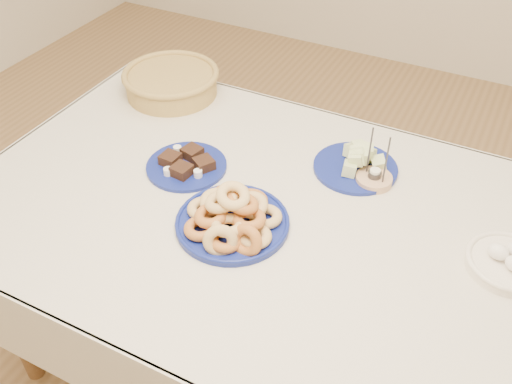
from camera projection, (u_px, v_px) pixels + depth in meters
ground at (262, 363)px, 2.06m from camera, size 5.00×5.00×0.00m
dining_table at (264, 236)px, 1.65m from camera, size 1.71×1.11×0.75m
donut_platter at (232, 218)px, 1.50m from camera, size 0.40×0.40×0.14m
melon_plate at (358, 162)px, 1.70m from camera, size 0.27×0.27×0.09m
brownie_plate at (187, 165)px, 1.71m from camera, size 0.31×0.31×0.04m
wicker_basket at (171, 82)px, 2.02m from camera, size 0.43×0.43×0.09m
candle_holder at (374, 179)px, 1.65m from camera, size 0.14×0.14×0.18m
egg_bowl at (508, 262)px, 1.40m from camera, size 0.25×0.25×0.07m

